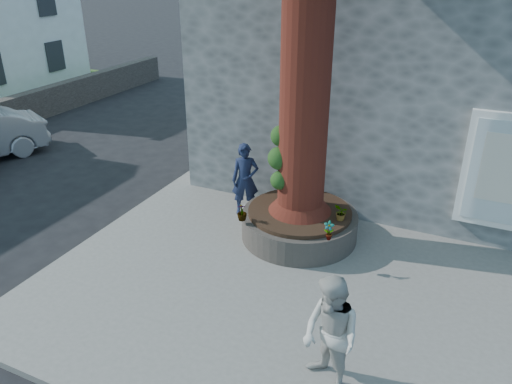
% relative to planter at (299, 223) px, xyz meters
% --- Properties ---
extents(ground, '(120.00, 120.00, 0.00)m').
position_rel_planter_xyz_m(ground, '(-0.80, -2.00, -0.41)').
color(ground, black).
rests_on(ground, ground).
extents(pavement, '(9.00, 8.00, 0.12)m').
position_rel_planter_xyz_m(pavement, '(0.70, -1.00, -0.35)').
color(pavement, slate).
rests_on(pavement, ground).
extents(yellow_line, '(0.10, 30.00, 0.01)m').
position_rel_planter_xyz_m(yellow_line, '(-3.85, -1.00, -0.41)').
color(yellow_line, yellow).
rests_on(yellow_line, ground).
extents(stone_shop, '(10.30, 8.30, 6.30)m').
position_rel_planter_xyz_m(stone_shop, '(1.70, 5.20, 2.75)').
color(stone_shop, '#4F5354').
rests_on(stone_shop, ground).
extents(planter, '(2.30, 2.30, 0.60)m').
position_rel_planter_xyz_m(planter, '(0.00, 0.00, 0.00)').
color(planter, black).
rests_on(planter, pavement).
extents(man, '(0.69, 0.59, 1.59)m').
position_rel_planter_xyz_m(man, '(-1.42, 0.47, 0.50)').
color(man, '#151F3C').
rests_on(man, pavement).
extents(woman, '(1.03, 0.99, 1.68)m').
position_rel_planter_xyz_m(woman, '(1.69, -3.48, 0.55)').
color(woman, '#B6B4AE').
rests_on(woman, pavement).
extents(shopping_bag, '(0.23, 0.18, 0.28)m').
position_rel_planter_xyz_m(shopping_bag, '(-1.27, 0.28, -0.15)').
color(shopping_bag, white).
rests_on(shopping_bag, pavement).
extents(plant_a, '(0.21, 0.17, 0.36)m').
position_rel_planter_xyz_m(plant_a, '(0.85, -0.85, 0.49)').
color(plant_a, gray).
rests_on(plant_a, planter).
extents(plant_b, '(0.28, 0.28, 0.44)m').
position_rel_planter_xyz_m(plant_b, '(-0.42, 0.85, 0.53)').
color(plant_b, gray).
rests_on(plant_b, planter).
extents(plant_c, '(0.25, 0.25, 0.33)m').
position_rel_planter_xyz_m(plant_c, '(-0.85, -0.85, 0.47)').
color(plant_c, gray).
rests_on(plant_c, planter).
extents(plant_d, '(0.33, 0.35, 0.31)m').
position_rel_planter_xyz_m(plant_d, '(0.85, -0.08, 0.46)').
color(plant_d, gray).
rests_on(plant_d, planter).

